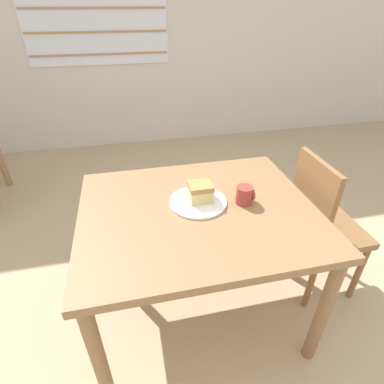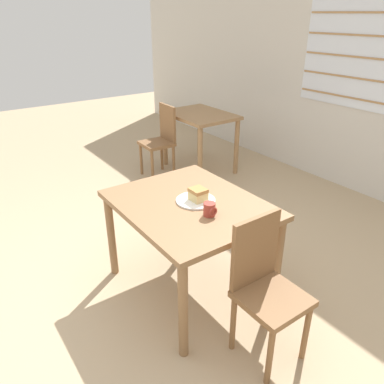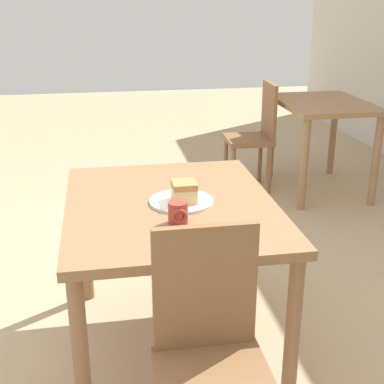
# 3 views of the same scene
# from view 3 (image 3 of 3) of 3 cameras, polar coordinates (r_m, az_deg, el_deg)

# --- Properties ---
(ground_plane) EXTENTS (14.00, 14.00, 0.00)m
(ground_plane) POSITION_cam_3_polar(r_m,az_deg,el_deg) (2.63, -11.14, -17.01)
(ground_plane) COLOR tan
(dining_table_near) EXTENTS (1.10, 0.90, 0.73)m
(dining_table_near) POSITION_cam_3_polar(r_m,az_deg,el_deg) (2.35, -2.27, -3.24)
(dining_table_near) COLOR olive
(dining_table_near) RESTS_ON ground_plane
(dining_table_far) EXTENTS (0.90, 0.68, 0.76)m
(dining_table_far) POSITION_cam_3_polar(r_m,az_deg,el_deg) (4.51, 13.76, 7.73)
(dining_table_far) COLOR #9E754C
(dining_table_far) RESTS_ON ground_plane
(chair_near_window) EXTENTS (0.37, 0.37, 0.90)m
(chair_near_window) POSITION_cam_3_polar(r_m,az_deg,el_deg) (1.81, 2.01, -16.96)
(chair_near_window) COLOR brown
(chair_near_window) RESTS_ON ground_plane
(chair_far_corner) EXTENTS (0.38, 0.38, 0.90)m
(chair_far_corner) POSITION_cam_3_polar(r_m,az_deg,el_deg) (4.48, 6.83, 6.25)
(chair_far_corner) COLOR brown
(chair_far_corner) RESTS_ON ground_plane
(plate) EXTENTS (0.28, 0.28, 0.01)m
(plate) POSITION_cam_3_polar(r_m,az_deg,el_deg) (2.30, -1.15, -0.98)
(plate) COLOR white
(plate) RESTS_ON dining_table_near
(cake_slice) EXTENTS (0.11, 0.10, 0.09)m
(cake_slice) POSITION_cam_3_polar(r_m,az_deg,el_deg) (2.28, -0.84, 0.08)
(cake_slice) COLOR #E0C67F
(cake_slice) RESTS_ON plate
(coffee_mug) EXTENTS (0.09, 0.08, 0.09)m
(coffee_mug) POSITION_cam_3_polar(r_m,az_deg,el_deg) (2.08, -1.49, -2.25)
(coffee_mug) COLOR #9E382D
(coffee_mug) RESTS_ON dining_table_near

